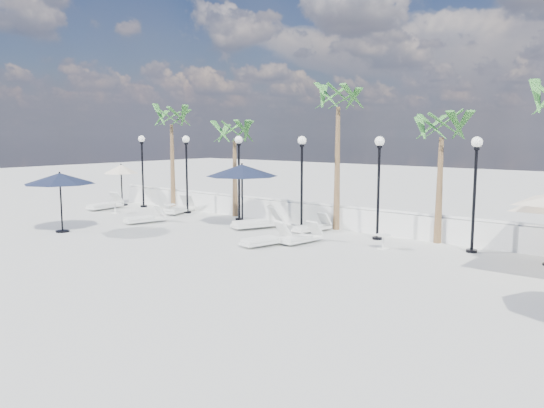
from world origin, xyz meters
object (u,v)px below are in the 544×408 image
Objects in this scene: lounger_4 at (258,222)px; lounger_5 at (266,239)px; lounger_2 at (145,218)px; parasol_navy_mid at (242,171)px; lounger_0 at (179,208)px; parasol_navy_left at (60,179)px; parasol_cream_small at (121,170)px; lounger_3 at (312,227)px; lounger_1 at (105,204)px; lounger_6 at (302,237)px.

lounger_4 reaches higher than lounger_5.
parasol_navy_mid reaches higher than lounger_2.
lounger_0 is 6.60m from parasol_navy_left.
parasol_cream_small reaches higher than lounger_4.
parasol_navy_mid is at bearing -152.61° from lounger_3.
lounger_1 is (-4.12, -1.49, -0.01)m from lounger_0.
lounger_2 is 1.05× the size of lounger_6.
lounger_2 is 4.03m from parasol_navy_left.
lounger_5 is 1.35m from lounger_6.
lounger_4 is 0.75× the size of parasol_navy_mid.
lounger_4 is 0.82× the size of parasol_navy_left.
lounger_5 is (7.21, -0.30, 0.01)m from lounger_2.
parasol_cream_small reaches higher than lounger_2.
lounger_6 is 0.66× the size of parasol_navy_left.
lounger_4 is at bearing 4.84° from parasol_navy_mid.
lounger_1 is 0.91× the size of parasol_cream_small.
parasol_cream_small is (-12.98, 3.19, 1.73)m from lounger_5.
lounger_0 is at bearing -168.73° from lounger_3.
lounger_0 is 8.81m from lounger_5.
parasol_navy_mid is (-3.98, 1.20, 2.16)m from lounger_6.
lounger_4 is at bearing 165.76° from lounger_6.
lounger_6 is at bearing 70.86° from lounger_5.
lounger_0 is at bearing 12.90° from lounger_1.
lounger_2 is at bearing -26.59° from parasol_cream_small.
lounger_0 is 0.72× the size of parasol_navy_mid.
parasol_navy_mid is (-0.80, -0.07, 2.11)m from lounger_4.
parasol_cream_small is (-9.74, 0.86, -0.41)m from parasol_navy_mid.
lounger_3 is 2.35m from lounger_4.
lounger_1 is 0.93× the size of lounger_4.
parasol_cream_small is (-4.76, 0.01, 1.71)m from lounger_0.
lounger_0 is 5.48m from parasol_navy_mid.
lounger_3 is 0.81× the size of lounger_4.
parasol_navy_mid reaches higher than lounger_3.
lounger_1 is 6.73m from parasol_navy_left.
lounger_3 is (6.97, 2.91, -0.01)m from lounger_2.
lounger_6 is at bearing -8.53° from parasol_cream_small.
lounger_0 reaches higher than lounger_3.
lounger_4 is (-2.20, -0.81, 0.05)m from lounger_3.
lounger_5 reaches higher than lounger_6.
parasol_navy_left reaches higher than lounger_1.
parasol_navy_mid reaches higher than parasol_cream_small.
lounger_2 is 5.21m from lounger_4.
lounger_4 reaches higher than lounger_2.
lounger_2 is at bearing -88.72° from lounger_0.
parasol_cream_small is at bearing 106.25° from lounger_1.
lounger_1 is at bearing -66.76° from parasol_cream_small.
lounger_1 is at bearing -174.99° from lounger_6.
lounger_6 is 0.60× the size of parasol_navy_mid.
parasol_navy_left is (-8.06, -3.15, 1.91)m from lounger_5.
lounger_2 reaches higher than lounger_6.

